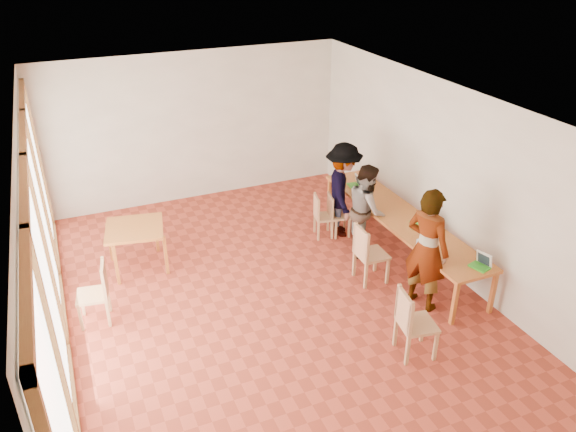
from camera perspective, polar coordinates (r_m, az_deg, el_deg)
name	(u,v)px	position (r m, az deg, el deg)	size (l,w,h in m)	color
ground	(270,298)	(8.70, -1.86, -8.29)	(8.00, 8.00, 0.00)	#A93D29
wall_back	(195,127)	(11.47, -9.41, 8.89)	(6.00, 0.10, 3.00)	beige
wall_front	(444,411)	(5.09, 15.55, -18.52)	(6.00, 0.10, 3.00)	beige
wall_right	(443,177)	(9.32, 15.47, 3.82)	(0.10, 8.00, 3.00)	beige
window_wall	(44,253)	(7.52, -23.56, -3.49)	(0.10, 8.00, 3.00)	white
ceiling	(266,105)	(7.36, -2.22, 11.18)	(6.00, 8.00, 0.04)	white
communal_table	(400,218)	(9.61, 11.36, -0.24)	(0.80, 4.00, 0.75)	#BC5F29
side_table	(135,232)	(9.42, -15.31, -1.53)	(0.90, 0.90, 0.75)	#BC5F29
chair_near	(411,317)	(7.49, 12.35, -10.00)	(0.53, 0.53, 0.52)	tan
chair_mid	(366,249)	(8.84, 7.96, -3.30)	(0.47, 0.47, 0.52)	tan
chair_far	(321,212)	(10.11, 3.37, 0.43)	(0.45, 0.45, 0.43)	tan
chair_empty	(334,211)	(10.19, 4.75, 0.56)	(0.45, 0.45, 0.42)	tan
chair_spare	(99,287)	(8.37, -18.70, -6.82)	(0.49, 0.49, 0.49)	tan
person_near	(427,249)	(8.29, 13.92, -3.30)	(0.69, 0.45, 1.90)	gray
person_mid	(366,209)	(9.59, 7.98, 0.68)	(0.78, 0.61, 1.61)	gray
person_far	(343,190)	(10.07, 5.58, 2.63)	(1.13, 0.65, 1.75)	gray
laptop_near	(482,263)	(8.46, 19.08, -4.53)	(0.28, 0.30, 0.22)	green
laptop_mid	(419,223)	(9.30, 13.21, -0.68)	(0.31, 0.32, 0.22)	green
laptop_far	(356,183)	(10.54, 6.93, 3.33)	(0.25, 0.28, 0.21)	green
yellow_mug	(359,196)	(10.06, 7.19, 2.07)	(0.13, 0.13, 0.11)	#CECF0C
green_bottle	(430,218)	(9.30, 14.26, -0.25)	(0.07, 0.07, 0.28)	#176A38
clear_glass	(418,242)	(8.76, 13.12, -2.63)	(0.07, 0.07, 0.09)	silver
condiment_cup	(423,225)	(9.30, 13.56, -0.91)	(0.08, 0.08, 0.06)	white
pink_phone	(342,186)	(10.54, 5.51, 3.09)	(0.05, 0.10, 0.01)	#EF497C
black_pouch	(432,224)	(9.35, 14.42, -0.75)	(0.16, 0.26, 0.09)	black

